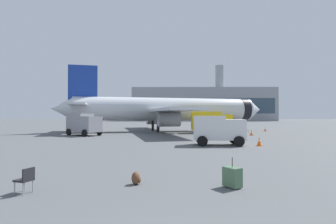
% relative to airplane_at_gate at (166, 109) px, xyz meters
% --- Properties ---
extents(airplane_at_gate, '(35.41, 32.22, 10.50)m').
position_rel_airplane_at_gate_xyz_m(airplane_at_gate, '(0.00, 0.00, 0.00)').
color(airplane_at_gate, silver).
rests_on(airplane_at_gate, ground).
extents(service_truck, '(5.19, 4.57, 2.90)m').
position_rel_airplane_at_gate_xyz_m(service_truck, '(-10.65, -9.46, -2.05)').
color(service_truck, gray).
rests_on(service_truck, ground).
extents(fuel_truck, '(6.02, 2.76, 3.20)m').
position_rel_airplane_at_gate_xyz_m(fuel_truck, '(6.91, -4.26, -1.88)').
color(fuel_truck, yellow).
rests_on(fuel_truck, ground).
extents(cargo_van, '(4.48, 2.50, 2.60)m').
position_rel_airplane_at_gate_xyz_m(cargo_van, '(5.04, -20.75, -2.21)').
color(cargo_van, white).
rests_on(cargo_van, ground).
extents(safety_cone_near, '(0.44, 0.44, 0.61)m').
position_rel_airplane_at_gate_xyz_m(safety_cone_near, '(16.70, 0.29, -3.35)').
color(safety_cone_near, '#F2590C').
rests_on(safety_cone_near, ground).
extents(safety_cone_mid, '(0.44, 0.44, 0.72)m').
position_rel_airplane_at_gate_xyz_m(safety_cone_mid, '(11.53, -9.10, -3.30)').
color(safety_cone_mid, '#F2590C').
rests_on(safety_cone_mid, ground).
extents(safety_cone_far, '(0.44, 0.44, 0.78)m').
position_rel_airplane_at_gate_xyz_m(safety_cone_far, '(8.48, -21.28, -3.27)').
color(safety_cone_far, '#F2590C').
rests_on(safety_cone_far, ground).
extents(rolling_suitcase, '(0.69, 0.75, 1.10)m').
position_rel_airplane_at_gate_xyz_m(rolling_suitcase, '(3.07, -34.54, -3.27)').
color(rolling_suitcase, '#476B4C').
rests_on(rolling_suitcase, ground).
extents(traveller_backpack, '(0.36, 0.40, 0.48)m').
position_rel_airplane_at_gate_xyz_m(traveller_backpack, '(-0.49, -34.12, -3.42)').
color(traveller_backpack, brown).
rests_on(traveller_backpack, ground).
extents(gate_chair, '(0.61, 0.61, 0.86)m').
position_rel_airplane_at_gate_xyz_m(gate_chair, '(-4.06, -35.32, -3.16)').
color(gate_chair, black).
rests_on(gate_chair, ground).
extents(terminal_building, '(70.09, 18.82, 28.31)m').
position_rel_airplane_at_gate_xyz_m(terminal_building, '(17.26, 91.08, 4.65)').
color(terminal_building, gray).
rests_on(terminal_building, ground).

